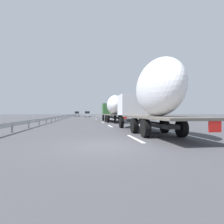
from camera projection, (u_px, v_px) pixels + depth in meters
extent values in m
plane|color=#424247|center=(88.00, 118.00, 47.69)|extent=(260.00, 260.00, 0.00)
cube|color=white|center=(135.00, 139.00, 10.37)|extent=(3.20, 0.20, 0.01)
cube|color=white|center=(110.00, 126.00, 20.18)|extent=(3.20, 0.20, 0.01)
cube|color=white|center=(103.00, 122.00, 28.31)|extent=(3.20, 0.20, 0.01)
cube|color=white|center=(96.00, 119.00, 42.81)|extent=(3.20, 0.20, 0.01)
cube|color=white|center=(96.00, 119.00, 44.67)|extent=(3.20, 0.20, 0.01)
cube|color=white|center=(93.00, 117.00, 60.97)|extent=(3.20, 0.20, 0.01)
cube|color=white|center=(92.00, 117.00, 66.37)|extent=(3.20, 0.20, 0.01)
cube|color=white|center=(92.00, 117.00, 65.94)|extent=(3.20, 0.20, 0.01)
cube|color=white|center=(107.00, 118.00, 53.44)|extent=(110.00, 0.20, 0.01)
cube|color=#387038|center=(109.00, 109.00, 34.70)|extent=(2.40, 2.50, 1.90)
cube|color=black|center=(108.00, 106.00, 35.79)|extent=(0.08, 2.12, 0.80)
cube|color=#262628|center=(111.00, 117.00, 31.83)|extent=(10.63, 0.70, 0.24)
cube|color=#59544C|center=(114.00, 115.00, 28.98)|extent=(9.16, 2.50, 0.12)
ellipsoid|color=white|center=(115.00, 105.00, 28.64)|extent=(6.14, 2.20, 2.84)
cube|color=red|center=(125.00, 117.00, 24.58)|extent=(0.04, 0.56, 0.56)
cylinder|color=black|center=(103.00, 118.00, 34.53)|extent=(1.04, 0.30, 1.04)
cylinder|color=black|center=(115.00, 118.00, 34.85)|extent=(1.04, 0.30, 1.04)
cylinder|color=black|center=(106.00, 118.00, 30.00)|extent=(1.04, 0.35, 1.04)
cylinder|color=black|center=(120.00, 118.00, 30.32)|extent=(1.04, 0.35, 1.04)
cylinder|color=black|center=(108.00, 119.00, 27.63)|extent=(1.04, 0.35, 1.04)
cylinder|color=black|center=(123.00, 119.00, 27.95)|extent=(1.04, 0.35, 1.04)
cube|color=silver|center=(133.00, 105.00, 17.93)|extent=(2.40, 2.50, 1.90)
cube|color=black|center=(130.00, 100.00, 19.02)|extent=(0.08, 2.12, 0.80)
cube|color=#262628|center=(142.00, 122.00, 15.04)|extent=(10.75, 0.70, 0.24)
cube|color=#59544C|center=(156.00, 117.00, 12.15)|extent=(9.29, 2.50, 0.12)
ellipsoid|color=white|center=(158.00, 88.00, 11.87)|extent=(6.02, 2.20, 3.54)
cube|color=red|center=(215.00, 125.00, 7.68)|extent=(0.04, 0.56, 0.56)
cylinder|color=black|center=(121.00, 122.00, 17.77)|extent=(1.04, 0.30, 1.04)
cylinder|color=black|center=(144.00, 122.00, 18.09)|extent=(1.04, 0.30, 1.04)
cylinder|color=black|center=(134.00, 126.00, 13.17)|extent=(1.04, 0.35, 1.04)
cylinder|color=black|center=(164.00, 125.00, 13.49)|extent=(1.04, 0.35, 1.04)
cylinder|color=black|center=(145.00, 128.00, 10.80)|extent=(1.04, 0.35, 1.04)
cylinder|color=black|center=(182.00, 128.00, 11.12)|extent=(1.04, 0.35, 1.04)
cube|color=#ADB2B7|center=(77.00, 115.00, 74.35)|extent=(4.52, 1.73, 0.84)
cube|color=black|center=(77.00, 112.00, 74.02)|extent=(2.49, 1.53, 0.79)
cylinder|color=black|center=(75.00, 116.00, 75.62)|extent=(0.64, 0.22, 0.64)
cylinder|color=black|center=(79.00, 116.00, 75.85)|extent=(0.64, 0.22, 0.64)
cylinder|color=black|center=(75.00, 116.00, 72.85)|extent=(0.64, 0.22, 0.64)
cylinder|color=black|center=(79.00, 116.00, 73.07)|extent=(0.64, 0.22, 0.64)
cube|color=white|center=(87.00, 115.00, 65.17)|extent=(4.46, 1.78, 0.84)
cube|color=black|center=(87.00, 112.00, 64.84)|extent=(2.45, 1.57, 0.77)
cylinder|color=black|center=(85.00, 116.00, 66.42)|extent=(0.64, 0.22, 0.64)
cylinder|color=black|center=(89.00, 116.00, 66.65)|extent=(0.64, 0.22, 0.64)
cylinder|color=black|center=(85.00, 116.00, 63.68)|extent=(0.64, 0.22, 0.64)
cylinder|color=black|center=(90.00, 116.00, 63.91)|extent=(0.64, 0.22, 0.64)
cylinder|color=gray|center=(114.00, 113.00, 49.26)|extent=(0.10, 0.10, 2.57)
cube|color=#2D569E|center=(114.00, 107.00, 49.27)|extent=(0.06, 0.90, 0.70)
cylinder|color=#472D19|center=(107.00, 114.00, 95.92)|extent=(0.32, 0.32, 1.84)
cone|color=#194C1E|center=(107.00, 107.00, 95.93)|extent=(3.84, 3.84, 4.71)
cylinder|color=#472D19|center=(112.00, 114.00, 81.76)|extent=(0.35, 0.35, 1.42)
cone|color=#194C1E|center=(112.00, 109.00, 81.78)|extent=(2.89, 2.89, 3.65)
cylinder|color=#472D19|center=(140.00, 115.00, 36.93)|extent=(0.38, 0.38, 1.83)
cone|color=#194C1E|center=(140.00, 96.00, 36.94)|extent=(3.35, 3.35, 5.69)
cylinder|color=#472D19|center=(111.00, 114.00, 95.58)|extent=(0.29, 0.29, 1.60)
cone|color=#1E5B23|center=(111.00, 108.00, 95.59)|extent=(3.58, 3.58, 4.51)
cube|color=#9EA0A5|center=(65.00, 116.00, 49.79)|extent=(94.00, 0.06, 0.32)
cube|color=slate|center=(12.00, 129.00, 13.40)|extent=(0.10, 0.10, 0.60)
cube|color=slate|center=(29.00, 125.00, 17.44)|extent=(0.10, 0.10, 0.60)
cube|color=slate|center=(39.00, 123.00, 21.48)|extent=(0.10, 0.10, 0.60)
cube|color=slate|center=(46.00, 121.00, 25.53)|extent=(0.10, 0.10, 0.60)
cube|color=slate|center=(51.00, 120.00, 29.57)|extent=(0.10, 0.10, 0.60)
cube|color=slate|center=(55.00, 119.00, 33.61)|extent=(0.10, 0.10, 0.60)
cube|color=slate|center=(58.00, 118.00, 37.66)|extent=(0.10, 0.10, 0.60)
cube|color=slate|center=(61.00, 118.00, 41.70)|extent=(0.10, 0.10, 0.60)
cube|color=slate|center=(63.00, 117.00, 45.74)|extent=(0.10, 0.10, 0.60)
cube|color=slate|center=(65.00, 117.00, 49.79)|extent=(0.10, 0.10, 0.60)
cube|color=slate|center=(66.00, 117.00, 53.83)|extent=(0.10, 0.10, 0.60)
cube|color=slate|center=(67.00, 116.00, 57.87)|extent=(0.10, 0.10, 0.60)
cube|color=slate|center=(68.00, 116.00, 61.91)|extent=(0.10, 0.10, 0.60)
cube|color=slate|center=(69.00, 116.00, 65.96)|extent=(0.10, 0.10, 0.60)
cube|color=slate|center=(70.00, 116.00, 70.00)|extent=(0.10, 0.10, 0.60)
cube|color=slate|center=(71.00, 116.00, 74.04)|extent=(0.10, 0.10, 0.60)
cube|color=slate|center=(72.00, 116.00, 78.09)|extent=(0.10, 0.10, 0.60)
cube|color=slate|center=(72.00, 115.00, 82.13)|extent=(0.10, 0.10, 0.60)
cube|color=slate|center=(73.00, 115.00, 86.17)|extent=(0.10, 0.10, 0.60)
cube|color=slate|center=(73.00, 115.00, 90.22)|extent=(0.10, 0.10, 0.60)
cube|color=slate|center=(74.00, 115.00, 94.26)|extent=(0.10, 0.10, 0.60)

